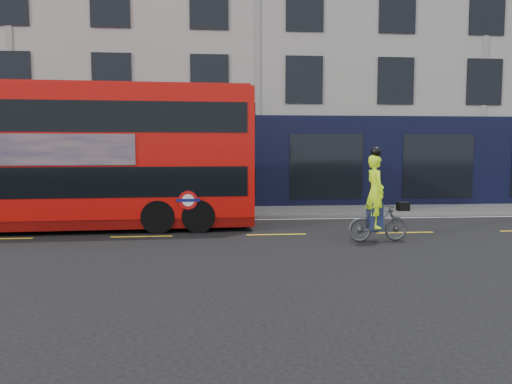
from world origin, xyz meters
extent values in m
plane|color=black|center=(0.00, 0.00, 0.00)|extent=(120.00, 120.00, 0.00)
cube|color=slate|center=(0.00, 6.50, 0.06)|extent=(60.00, 3.00, 0.12)
cube|color=slate|center=(0.00, 5.00, 0.07)|extent=(60.00, 0.12, 0.13)
cube|color=#A7A49E|center=(0.00, 13.00, 7.50)|extent=(50.00, 10.00, 15.00)
cube|color=black|center=(0.00, 7.98, 2.00)|extent=(50.00, 0.08, 4.00)
cube|color=silver|center=(0.00, 4.70, 0.00)|extent=(58.00, 0.10, 0.01)
cube|color=#C10C07|center=(-6.29, 3.05, 2.48)|extent=(11.38, 3.11, 4.04)
cube|color=#600603|center=(-6.29, 3.05, 0.31)|extent=(11.37, 3.06, 0.31)
cube|color=black|center=(-6.29, 3.05, 1.59)|extent=(10.93, 3.13, 0.92)
cube|color=black|center=(-6.29, 3.05, 3.53)|extent=(10.93, 3.13, 0.92)
cube|color=#A00E0B|center=(-6.29, 3.05, 4.53)|extent=(11.15, 3.00, 0.08)
cube|color=black|center=(-0.65, 3.33, 1.59)|extent=(0.15, 2.30, 0.92)
cube|color=black|center=(-0.65, 3.33, 3.53)|extent=(0.15, 2.30, 0.92)
cube|color=tan|center=(-7.25, 1.69, 2.56)|extent=(6.14, 0.34, 0.92)
cylinder|color=red|center=(-2.65, 1.92, 1.02)|extent=(0.57, 0.05, 0.57)
cylinder|color=white|center=(-2.65, 1.91, 1.02)|extent=(0.37, 0.04, 0.37)
cube|color=#0C1459|center=(-2.65, 1.91, 1.02)|extent=(0.72, 0.06, 0.09)
cylinder|color=black|center=(-2.40, 3.24, 0.51)|extent=(1.15, 2.66, 1.02)
cylinder|color=black|center=(-3.63, 3.18, 0.51)|extent=(1.15, 2.66, 1.02)
imported|color=#46494B|center=(2.70, 0.17, 0.53)|extent=(1.79, 0.67, 1.05)
imported|color=#C2FE13|center=(2.59, 0.16, 1.40)|extent=(0.56, 0.78, 2.02)
cube|color=black|center=(3.43, 0.24, 0.97)|extent=(0.33, 0.27, 0.24)
cube|color=#1B264A|center=(2.59, 0.16, 0.72)|extent=(0.37, 0.45, 0.77)
sphere|color=black|center=(2.59, 0.16, 2.50)|extent=(0.29, 0.29, 0.29)
camera|label=1|loc=(-1.89, -13.25, 2.59)|focal=35.00mm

